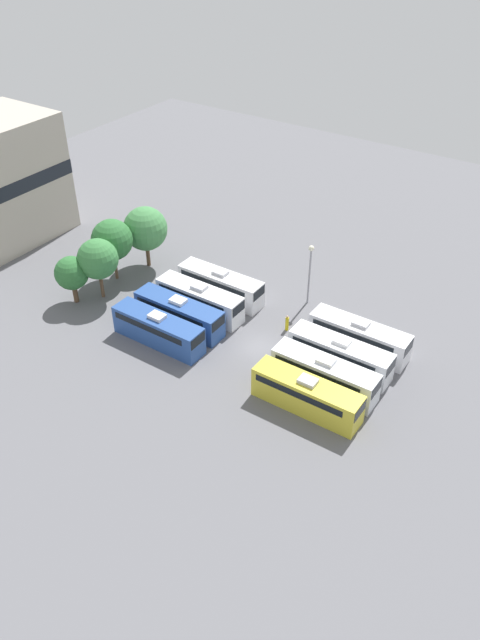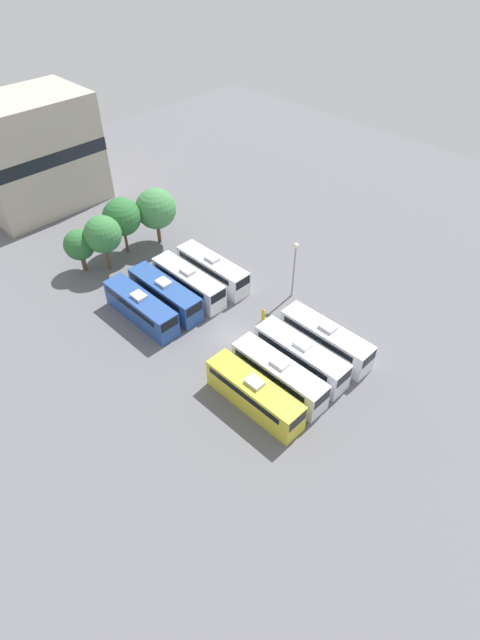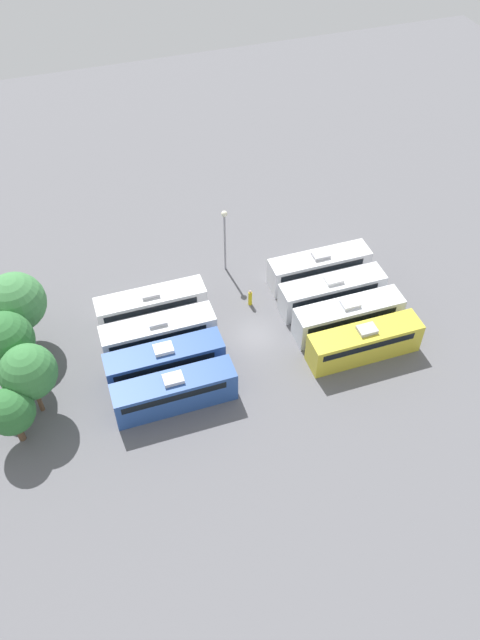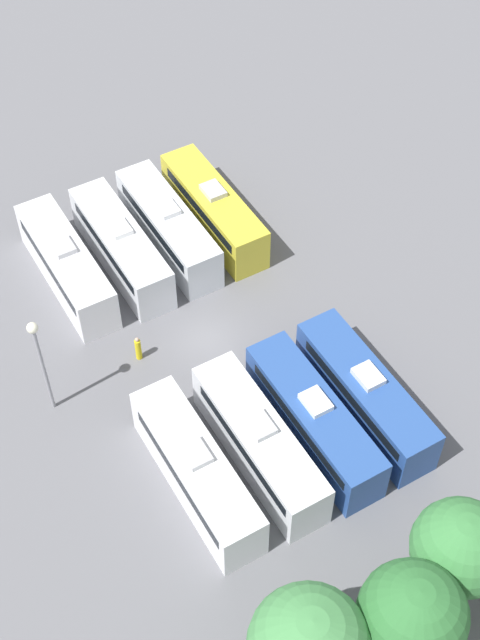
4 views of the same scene
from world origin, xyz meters
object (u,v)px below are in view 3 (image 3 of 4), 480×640
at_px(bus_4, 174,391).
at_px(worker_person, 250,298).
at_px(bus_0, 364,342).
at_px(bus_6, 159,334).
at_px(bus_7, 151,306).
at_px(tree_0, 11,412).
at_px(tree_2, 5,340).
at_px(bus_1, 348,316).
at_px(light_pole, 225,230).
at_px(bus_5, 165,361).
at_px(bus_3, 319,267).
at_px(tree_3, 16,302).
at_px(tree_1, 28,372).
at_px(bus_2, 332,292).

height_order(bus_4, worker_person, bus_4).
xyz_separation_m(bus_0, bus_6, (6.62, 16.71, 0.00)).
bearing_deg(bus_7, bus_4, 177.64).
bearing_deg(tree_0, tree_2, -3.43).
height_order(bus_1, tree_2, tree_2).
distance_m(bus_1, light_pole, 14.33).
distance_m(bus_1, bus_5, 16.96).
bearing_deg(worker_person, bus_0, -141.25).
bearing_deg(tree_0, bus_3, -71.90).
bearing_deg(bus_1, bus_6, 78.74).
bearing_deg(bus_1, tree_3, 74.46).
bearing_deg(tree_0, bus_6, -64.37).
bearing_deg(tree_1, bus_3, -75.24).
relative_size(tree_0, tree_1, 0.78).
bearing_deg(tree_2, bus_1, -96.67).
distance_m(bus_4, light_pole, 17.48).
relative_size(bus_1, tree_0, 1.82).
xyz_separation_m(bus_3, bus_7, (0.00, 16.72, 0.00)).
xyz_separation_m(worker_person, tree_1, (-6.17, 20.18, 4.03)).
xyz_separation_m(bus_1, worker_person, (5.81, 7.32, -0.85)).
distance_m(bus_0, tree_0, 29.35).
distance_m(bus_5, tree_2, 12.87).
height_order(bus_7, tree_1, tree_1).
bearing_deg(bus_3, bus_5, 111.77).
bearing_deg(tree_1, light_pole, -58.81).
xyz_separation_m(bus_6, tree_2, (0.05, 12.20, 3.38)).
bearing_deg(worker_person, bus_1, -128.45).
height_order(bus_6, tree_0, tree_0).
xyz_separation_m(bus_6, tree_3, (4.40, 11.06, 3.24)).
xyz_separation_m(bus_0, worker_person, (9.10, 7.30, -0.85)).
relative_size(bus_2, worker_person, 5.66).
relative_size(bus_2, bus_6, 1.00).
relative_size(bus_2, tree_0, 1.82).
height_order(tree_0, tree_1, tree_1).
distance_m(bus_6, bus_7, 3.60).
bearing_deg(bus_6, bus_3, -77.97).
bearing_deg(bus_0, bus_7, 58.28).
bearing_deg(bus_7, bus_6, 177.22).
height_order(bus_3, tree_3, tree_3).
bearing_deg(bus_3, bus_0, 178.99).
bearing_deg(bus_1, bus_0, 179.76).
bearing_deg(bus_2, tree_3, 81.02).
xyz_separation_m(bus_0, bus_2, (6.64, 0.08, 0.00)).
relative_size(bus_1, worker_person, 5.66).
xyz_separation_m(bus_1, bus_4, (-3.22, 16.97, 0.00)).
distance_m(bus_1, bus_4, 17.27).
bearing_deg(worker_person, light_pole, 6.96).
bearing_deg(bus_6, tree_3, 68.33).
relative_size(light_pole, tree_2, 0.96).
distance_m(bus_2, bus_6, 16.63).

